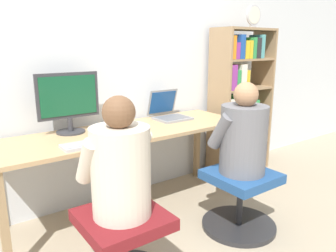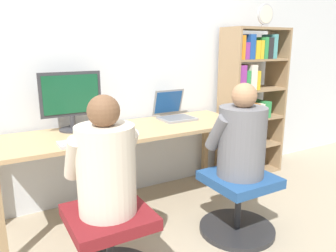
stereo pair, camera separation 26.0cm
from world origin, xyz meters
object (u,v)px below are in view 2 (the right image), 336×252
object	(u,v)px
office_chair_right	(238,201)
person_at_monitor	(106,164)
bookshelf	(248,104)
desk_clock	(265,15)
keyboard	(87,141)
office_chair_left	(110,244)
desktop_monitor	(71,100)
person_at_laptop	(241,137)
laptop	(174,113)

from	to	relation	value
office_chair_right	person_at_monitor	bearing A→B (deg)	-178.33
bookshelf	desk_clock	distance (m)	0.90
office_chair_right	bookshelf	size ratio (longest dim) A/B	0.37
person_at_monitor	desk_clock	size ratio (longest dim) A/B	3.09
keyboard	bookshelf	xyz separation A→B (m)	(1.84, 0.35, 0.05)
office_chair_left	desktop_monitor	bearing A→B (deg)	86.55
office_chair_left	person_at_laptop	bearing A→B (deg)	2.27
desktop_monitor	person_at_laptop	bearing A→B (deg)	-42.42
desktop_monitor	person_at_monitor	xyz separation A→B (m)	(-0.06, -0.92, -0.22)
office_chair_left	person_at_laptop	world-z (taller)	person_at_laptop
person_at_laptop	office_chair_right	bearing A→B (deg)	-90.00
laptop	desk_clock	distance (m)	1.34
bookshelf	desk_clock	size ratio (longest dim) A/B	7.14
office_chair_left	desk_clock	distance (m)	2.56
desk_clock	office_chair_left	bearing A→B (deg)	-157.89
laptop	person_at_monitor	bearing A→B (deg)	-137.72
office_chair_right	person_at_monitor	distance (m)	1.15
desktop_monitor	desk_clock	xyz separation A→B (m)	(1.91, -0.13, 0.71)
keyboard	bookshelf	size ratio (longest dim) A/B	0.24
desk_clock	bookshelf	bearing A→B (deg)	136.48
keyboard	desk_clock	distance (m)	2.15
office_chair_right	laptop	bearing A→B (deg)	93.42
desktop_monitor	office_chair_right	bearing A→B (deg)	-42.59
bookshelf	office_chair_right	bearing A→B (deg)	-135.33
person_at_monitor	keyboard	bearing A→B (deg)	85.21
desktop_monitor	office_chair_left	xyz separation A→B (m)	(-0.06, -0.93, -0.72)
person_at_monitor	bookshelf	world-z (taller)	bookshelf
person_at_laptop	bookshelf	distance (m)	1.19
office_chair_left	person_at_monitor	world-z (taller)	person_at_monitor
bookshelf	desk_clock	xyz separation A→B (m)	(0.08, -0.08, 0.89)
bookshelf	keyboard	bearing A→B (deg)	-169.19
office_chair_left	person_at_monitor	size ratio (longest dim) A/B	0.85
person_at_laptop	bookshelf	size ratio (longest dim) A/B	0.43
office_chair_left	bookshelf	xyz separation A→B (m)	(1.88, 0.88, 0.54)
person_at_laptop	bookshelf	bearing A→B (deg)	44.49
desktop_monitor	keyboard	xyz separation A→B (m)	(-0.01, -0.40, -0.23)
person_at_monitor	office_chair_left	bearing A→B (deg)	-90.00
office_chair_left	office_chair_right	size ratio (longest dim) A/B	1.00
office_chair_left	desk_clock	bearing A→B (deg)	22.11
keyboard	desktop_monitor	bearing A→B (deg)	88.25
office_chair_left	person_at_monitor	distance (m)	0.50
desk_clock	person_at_laptop	bearing A→B (deg)	-141.00
desktop_monitor	office_chair_left	distance (m)	1.18
office_chair_left	person_at_laptop	size ratio (longest dim) A/B	0.84
desktop_monitor	laptop	bearing A→B (deg)	-2.21
bookshelf	desk_clock	bearing A→B (deg)	-43.52
keyboard	office_chair_left	size ratio (longest dim) A/B	0.67
desktop_monitor	office_chair_right	world-z (taller)	desktop_monitor
office_chair_right	person_at_monitor	world-z (taller)	person_at_monitor
laptop	office_chair_right	bearing A→B (deg)	-86.58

